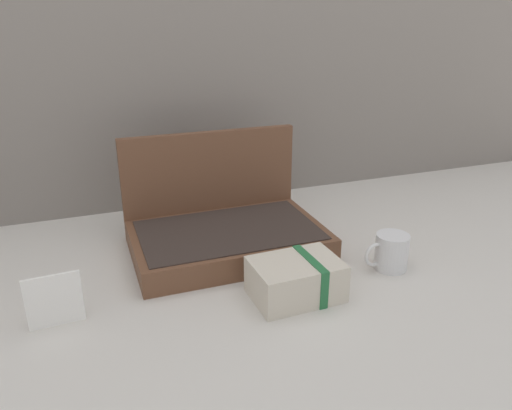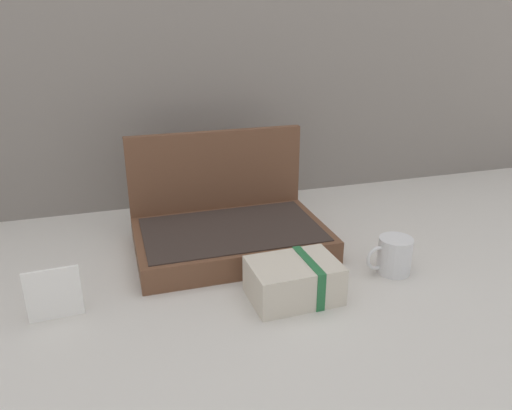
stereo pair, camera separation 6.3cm
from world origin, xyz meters
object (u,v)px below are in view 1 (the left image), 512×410
at_px(open_suitcase, 224,226).
at_px(cream_toiletry_bag, 297,279).
at_px(coffee_mug, 391,252).
at_px(info_card_left, 54,301).

height_order(open_suitcase, cream_toiletry_bag, open_suitcase).
bearing_deg(coffee_mug, info_card_left, 177.58).
distance_m(open_suitcase, info_card_left, 0.50).
distance_m(cream_toiletry_bag, coffee_mug, 0.28).
bearing_deg(open_suitcase, info_card_left, -151.66).
bearing_deg(cream_toiletry_bag, open_suitcase, 104.73).
relative_size(open_suitcase, coffee_mug, 4.21).
relative_size(cream_toiletry_bag, coffee_mug, 1.69).
xyz_separation_m(coffee_mug, info_card_left, (-0.80, 0.03, 0.01)).
bearing_deg(coffee_mug, cream_toiletry_bag, -172.23).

